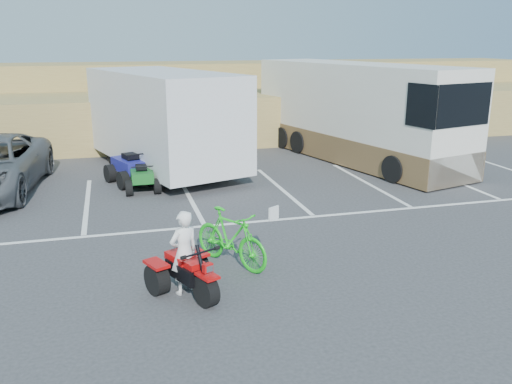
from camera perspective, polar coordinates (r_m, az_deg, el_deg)
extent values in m
plane|color=#333336|center=(10.44, -3.09, -7.85)|extent=(100.00, 100.00, 0.00)
cube|color=white|center=(14.98, -17.36, -1.15)|extent=(0.12, 5.00, 0.01)
cube|color=white|center=(15.09, -7.09, -0.42)|extent=(0.12, 5.00, 0.01)
cube|color=white|center=(15.67, 2.72, 0.30)|extent=(0.12, 5.00, 0.01)
cube|color=white|center=(16.67, 11.59, 0.94)|extent=(0.12, 5.00, 0.01)
cube|color=white|center=(18.03, 19.30, 1.48)|extent=(0.12, 5.00, 0.01)
cube|color=white|center=(12.64, -5.39, -3.59)|extent=(28.00, 0.12, 0.01)
cube|color=olive|center=(23.66, -10.35, 7.80)|extent=(40.00, 6.00, 2.00)
cube|color=olive|center=(27.02, -11.14, 10.86)|extent=(40.00, 4.00, 2.20)
imported|color=white|center=(9.22, -7.57, -6.33)|extent=(0.63, 0.54, 1.46)
imported|color=#14BF19|center=(10.30, -2.67, -4.84)|extent=(1.42, 1.84, 1.11)
cube|color=silver|center=(17.91, -9.73, 7.84)|extent=(4.72, 7.39, 2.86)
cylinder|color=black|center=(18.15, -9.53, 3.54)|extent=(2.65, 1.54, 0.80)
cube|color=silver|center=(19.71, 10.41, 8.34)|extent=(4.58, 9.56, 3.34)
cube|color=brown|center=(19.90, 10.24, 4.89)|extent=(4.62, 9.57, 0.93)
cube|color=black|center=(16.37, 21.12, 8.53)|extent=(2.07, 0.56, 1.21)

